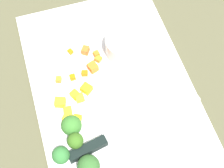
# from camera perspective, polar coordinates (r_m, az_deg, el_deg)

# --- Properties ---
(ground_plane) EXTENTS (4.00, 4.00, 0.00)m
(ground_plane) POSITION_cam_1_polar(r_m,az_deg,el_deg) (0.71, 0.00, -0.83)
(ground_plane) COLOR brown
(cutting_board) EXTENTS (0.49, 0.33, 0.01)m
(cutting_board) POSITION_cam_1_polar(r_m,az_deg,el_deg) (0.70, 0.00, -0.61)
(cutting_board) COLOR white
(cutting_board) RESTS_ON ground_plane
(prep_bowl) EXTENTS (0.09, 0.09, 0.05)m
(prep_bowl) POSITION_cam_1_polar(r_m,az_deg,el_deg) (0.72, 2.23, 6.81)
(prep_bowl) COLOR beige
(prep_bowl) RESTS_ON cutting_board
(chef_knife) EXTENTS (0.08, 0.29, 0.02)m
(chef_knife) POSITION_cam_1_polar(r_m,az_deg,el_deg) (0.64, -0.16, -9.36)
(chef_knife) COLOR silver
(chef_knife) RESTS_ON cutting_board
(carrot_dice_0) EXTENTS (0.01, 0.02, 0.01)m
(carrot_dice_0) POSITION_cam_1_polar(r_m,az_deg,el_deg) (0.71, -4.81, 1.88)
(carrot_dice_0) COLOR orange
(carrot_dice_0) RESTS_ON cutting_board
(carrot_dice_1) EXTENTS (0.01, 0.01, 0.01)m
(carrot_dice_1) POSITION_cam_1_polar(r_m,az_deg,el_deg) (0.70, -6.92, 1.18)
(carrot_dice_1) COLOR orange
(carrot_dice_1) RESTS_ON cutting_board
(carrot_dice_2) EXTENTS (0.02, 0.02, 0.02)m
(carrot_dice_2) POSITION_cam_1_polar(r_m,az_deg,el_deg) (0.73, -4.67, 5.90)
(carrot_dice_2) COLOR orange
(carrot_dice_2) RESTS_ON cutting_board
(carrot_dice_3) EXTENTS (0.02, 0.02, 0.02)m
(carrot_dice_3) POSITION_cam_1_polar(r_m,az_deg,el_deg) (0.71, -3.39, 2.94)
(carrot_dice_3) COLOR orange
(carrot_dice_3) RESTS_ON cutting_board
(carrot_dice_4) EXTENTS (0.01, 0.01, 0.01)m
(carrot_dice_4) POSITION_cam_1_polar(r_m,az_deg,el_deg) (0.74, -7.31, 5.66)
(carrot_dice_4) COLOR orange
(carrot_dice_4) RESTS_ON cutting_board
(carrot_dice_5) EXTENTS (0.02, 0.02, 0.01)m
(carrot_dice_5) POSITION_cam_1_polar(r_m,az_deg,el_deg) (0.72, -2.41, 4.40)
(carrot_dice_5) COLOR orange
(carrot_dice_5) RESTS_ON cutting_board
(carrot_dice_6) EXTENTS (0.02, 0.01, 0.01)m
(carrot_dice_6) POSITION_cam_1_polar(r_m,az_deg,el_deg) (0.71, -9.34, 0.78)
(carrot_dice_6) COLOR orange
(carrot_dice_6) RESTS_ON cutting_board
(carrot_dice_7) EXTENTS (0.01, 0.01, 0.01)m
(carrot_dice_7) POSITION_cam_1_polar(r_m,az_deg,el_deg) (0.73, -2.76, 5.22)
(carrot_dice_7) COLOR orange
(carrot_dice_7) RESTS_ON cutting_board
(pepper_dice_0) EXTENTS (0.02, 0.02, 0.02)m
(pepper_dice_0) POSITION_cam_1_polar(r_m,az_deg,el_deg) (0.68, -6.59, -1.61)
(pepper_dice_0) COLOR yellow
(pepper_dice_0) RESTS_ON cutting_board
(pepper_dice_1) EXTENTS (0.02, 0.02, 0.01)m
(pepper_dice_1) POSITION_cam_1_polar(r_m,az_deg,el_deg) (0.67, -7.73, -4.89)
(pepper_dice_1) COLOR yellow
(pepper_dice_1) RESTS_ON cutting_board
(pepper_dice_2) EXTENTS (0.03, 0.03, 0.01)m
(pepper_dice_2) POSITION_cam_1_polar(r_m,az_deg,el_deg) (0.66, -7.72, -5.98)
(pepper_dice_2) COLOR yellow
(pepper_dice_2) RESTS_ON cutting_board
(pepper_dice_3) EXTENTS (0.02, 0.03, 0.02)m
(pepper_dice_3) POSITION_cam_1_polar(r_m,az_deg,el_deg) (0.68, -9.07, -3.20)
(pepper_dice_3) COLOR yellow
(pepper_dice_3) RESTS_ON cutting_board
(pepper_dice_4) EXTENTS (0.03, 0.03, 0.02)m
(pepper_dice_4) POSITION_cam_1_polar(r_m,az_deg,el_deg) (0.69, -4.49, -0.82)
(pepper_dice_4) COLOR yellow
(pepper_dice_4) RESTS_ON cutting_board
(pepper_dice_5) EXTENTS (0.02, 0.02, 0.01)m
(pepper_dice_5) POSITION_cam_1_polar(r_m,az_deg,el_deg) (0.66, -6.06, -6.06)
(pepper_dice_5) COLOR yellow
(pepper_dice_5) RESTS_ON cutting_board
(pepper_dice_6) EXTENTS (0.02, 0.02, 0.01)m
(pepper_dice_6) POSITION_cam_1_polar(r_m,az_deg,el_deg) (0.68, -5.70, -2.45)
(pepper_dice_6) COLOR yellow
(pepper_dice_6) RESTS_ON cutting_board
(broccoli_floret_0) EXTENTS (0.04, 0.04, 0.05)m
(broccoli_floret_0) POSITION_cam_1_polar(r_m,az_deg,el_deg) (0.61, -4.11, -14.17)
(broccoli_floret_0) COLOR #89AE5A
(broccoli_floret_0) RESTS_ON cutting_board
(broccoli_floret_1) EXTENTS (0.03, 0.03, 0.04)m
(broccoli_floret_1) POSITION_cam_1_polar(r_m,az_deg,el_deg) (0.63, -6.44, -9.89)
(broccoli_floret_1) COLOR #7FAC61
(broccoli_floret_1) RESTS_ON cutting_board
(broccoli_floret_2) EXTENTS (0.04, 0.04, 0.04)m
(broccoli_floret_2) POSITION_cam_1_polar(r_m,az_deg,el_deg) (0.64, -7.12, -7.23)
(broccoli_floret_2) COLOR #80BF66
(broccoli_floret_2) RESTS_ON cutting_board
(broccoli_floret_3) EXTENTS (0.03, 0.03, 0.04)m
(broccoli_floret_3) POSITION_cam_1_polar(r_m,az_deg,el_deg) (0.63, -8.95, -12.24)
(broccoli_floret_3) COLOR #90AD67
(broccoli_floret_3) RESTS_ON cutting_board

